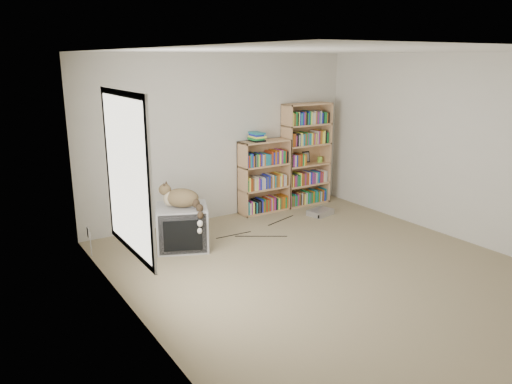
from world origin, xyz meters
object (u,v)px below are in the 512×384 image
crt_tv (182,227)px  dvd_player (320,212)px  bookcase_tall (305,157)px  cat (184,201)px  bookcase_short (264,179)px

crt_tv → dvd_player: (2.44, 0.12, -0.24)m
bookcase_tall → dvd_player: (-0.19, -0.66, -0.77)m
cat → bookcase_tall: bearing=58.7°
cat → dvd_player: size_ratio=1.91×
bookcase_tall → bookcase_short: 0.88m
cat → dvd_player: (2.44, 0.21, -0.61)m
crt_tv → dvd_player: crt_tv is taller
bookcase_tall → bookcase_short: bearing=179.9°
crt_tv → cat: cat is taller
crt_tv → bookcase_short: bookcase_short is taller
bookcase_short → cat: bearing=-154.1°
crt_tv → dvd_player: 2.45m
crt_tv → dvd_player: bearing=25.8°
dvd_player → cat: bearing=171.7°
bookcase_short → dvd_player: bearing=-45.5°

